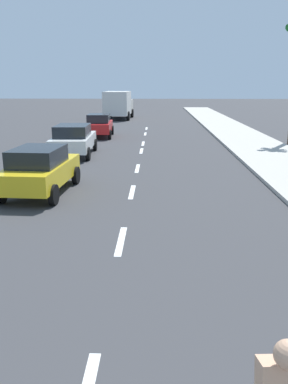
{
  "coord_description": "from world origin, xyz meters",
  "views": [
    {
      "loc": [
        0.81,
        0.83,
        3.58
      ],
      "look_at": [
        0.53,
        9.96,
        1.1
      ],
      "focal_mm": 37.47,
      "sensor_mm": 36.0,
      "label": 1
    }
  ],
  "objects_px": {
    "delivery_truck": "(118,104)",
    "parked_car_yellow": "(40,169)",
    "parked_car_white": "(73,139)",
    "parked_car_red": "(99,125)"
  },
  "relations": [
    {
      "from": "parked_car_yellow",
      "to": "delivery_truck",
      "type": "bearing_deg",
      "value": 93.62
    },
    {
      "from": "parked_car_yellow",
      "to": "parked_car_red",
      "type": "height_order",
      "value": "same"
    },
    {
      "from": "parked_car_white",
      "to": "parked_car_red",
      "type": "height_order",
      "value": "same"
    },
    {
      "from": "parked_car_yellow",
      "to": "parked_car_white",
      "type": "height_order",
      "value": "same"
    },
    {
      "from": "parked_car_white",
      "to": "parked_car_red",
      "type": "relative_size",
      "value": 1.12
    },
    {
      "from": "parked_car_yellow",
      "to": "parked_car_red",
      "type": "relative_size",
      "value": 1.03
    },
    {
      "from": "delivery_truck",
      "to": "parked_car_yellow",
      "type": "bearing_deg",
      "value": -87.48
    },
    {
      "from": "parked_car_red",
      "to": "delivery_truck",
      "type": "relative_size",
      "value": 0.62
    },
    {
      "from": "parked_car_red",
      "to": "parked_car_white",
      "type": "bearing_deg",
      "value": -94.68
    },
    {
      "from": "parked_car_red",
      "to": "delivery_truck",
      "type": "bearing_deg",
      "value": 87.56
    }
  ]
}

